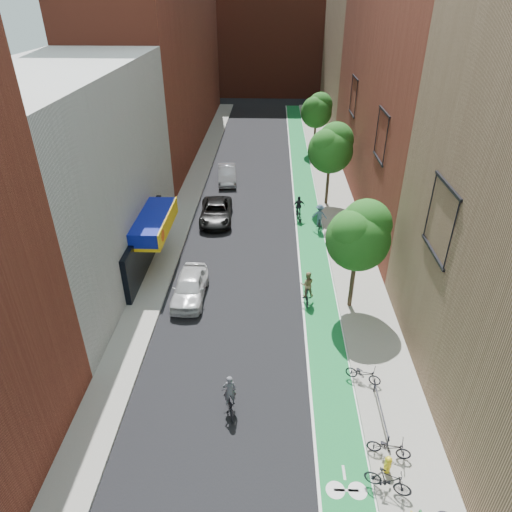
# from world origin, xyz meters

# --- Properties ---
(ground) EXTENTS (160.00, 160.00, 0.00)m
(ground) POSITION_xyz_m (0.00, 0.00, 0.00)
(ground) COLOR black
(ground) RESTS_ON ground
(bike_lane) EXTENTS (2.00, 68.00, 0.01)m
(bike_lane) POSITION_xyz_m (4.00, 26.00, 0.01)
(bike_lane) COLOR #126730
(bike_lane) RESTS_ON ground
(sidewalk_left) EXTENTS (2.00, 68.00, 0.15)m
(sidewalk_left) POSITION_xyz_m (-6.00, 26.00, 0.07)
(sidewalk_left) COLOR gray
(sidewalk_left) RESTS_ON ground
(sidewalk_right) EXTENTS (3.00, 68.00, 0.15)m
(sidewalk_right) POSITION_xyz_m (6.50, 26.00, 0.07)
(sidewalk_right) COLOR gray
(sidewalk_right) RESTS_ON ground
(building_left_white) EXTENTS (8.00, 20.00, 12.00)m
(building_left_white) POSITION_xyz_m (-11.00, 14.00, 6.00)
(building_left_white) COLOR silver
(building_left_white) RESTS_ON ground
(building_left_far_red) EXTENTS (8.00, 36.00, 22.00)m
(building_left_far_red) POSITION_xyz_m (-11.00, 42.00, 11.00)
(building_left_far_red) COLOR maroon
(building_left_far_red) RESTS_ON ground
(building_right_mid_red) EXTENTS (8.00, 28.00, 22.00)m
(building_right_mid_red) POSITION_xyz_m (12.00, 26.00, 11.00)
(building_right_mid_red) COLOR maroon
(building_right_mid_red) RESTS_ON ground
(building_right_far_tan) EXTENTS (8.00, 20.00, 18.00)m
(building_right_far_tan) POSITION_xyz_m (12.00, 50.00, 9.00)
(building_right_far_tan) COLOR #8C6B4C
(building_right_far_tan) RESTS_ON ground
(building_far_closure) EXTENTS (30.00, 14.00, 20.00)m
(building_far_closure) POSITION_xyz_m (0.00, 72.00, 10.00)
(building_far_closure) COLOR maroon
(building_far_closure) RESTS_ON ground
(tree_near) EXTENTS (3.40, 3.36, 6.42)m
(tree_near) POSITION_xyz_m (5.65, 10.02, 4.66)
(tree_near) COLOR #332619
(tree_near) RESTS_ON ground
(tree_mid) EXTENTS (3.55, 3.53, 6.74)m
(tree_mid) POSITION_xyz_m (5.65, 24.02, 4.89)
(tree_mid) COLOR #332619
(tree_mid) RESTS_ON ground
(tree_far) EXTENTS (3.30, 3.25, 6.21)m
(tree_far) POSITION_xyz_m (5.65, 38.02, 4.50)
(tree_far) COLOR #332619
(tree_far) RESTS_ON ground
(parked_car_white) EXTENTS (1.80, 4.43, 1.51)m
(parked_car_white) POSITION_xyz_m (-3.52, 10.59, 0.75)
(parked_car_white) COLOR silver
(parked_car_white) RESTS_ON ground
(parked_car_black) EXTENTS (2.67, 5.27, 1.43)m
(parked_car_black) POSITION_xyz_m (-3.15, 20.75, 0.71)
(parked_car_black) COLOR black
(parked_car_black) RESTS_ON ground
(parked_car_silver) EXTENTS (2.04, 4.66, 1.49)m
(parked_car_silver) POSITION_xyz_m (-3.04, 28.81, 0.74)
(parked_car_silver) COLOR gray
(parked_car_silver) RESTS_ON ground
(cyclist_lead) EXTENTS (0.89, 1.71, 1.91)m
(cyclist_lead) POSITION_xyz_m (-0.51, 2.47, 0.63)
(cyclist_lead) COLOR black
(cyclist_lead) RESTS_ON ground
(cyclist_lane_near) EXTENTS (0.79, 1.81, 1.94)m
(cyclist_lane_near) POSITION_xyz_m (3.20, 10.44, 0.80)
(cyclist_lane_near) COLOR black
(cyclist_lane_near) RESTS_ON ground
(cyclist_lane_mid) EXTENTS (0.98, 1.78, 1.93)m
(cyclist_lane_mid) POSITION_xyz_m (3.20, 21.11, 0.71)
(cyclist_lane_mid) COLOR black
(cyclist_lane_mid) RESTS_ON ground
(cyclist_lane_far) EXTENTS (1.13, 1.65, 2.00)m
(cyclist_lane_far) POSITION_xyz_m (4.65, 19.50, 0.90)
(cyclist_lane_far) COLOR black
(cyclist_lane_far) RESTS_ON ground
(parked_bike_near) EXTENTS (1.72, 1.20, 0.86)m
(parked_bike_near) POSITION_xyz_m (5.40, 4.25, 0.58)
(parked_bike_near) COLOR black
(parked_bike_near) RESTS_ON sidewalk_right
(parked_bike_mid) EXTENTS (1.74, 1.09, 1.01)m
(parked_bike_mid) POSITION_xyz_m (5.40, -0.99, 0.66)
(parked_bike_mid) COLOR black
(parked_bike_mid) RESTS_ON sidewalk_right
(parked_bike_far) EXTENTS (1.75, 0.99, 0.87)m
(parked_bike_far) POSITION_xyz_m (5.75, 0.43, 0.59)
(parked_bike_far) COLOR black
(parked_bike_far) RESTS_ON sidewalk_right
(fire_hydrant) EXTENTS (0.27, 0.27, 0.76)m
(fire_hydrant) POSITION_xyz_m (5.56, -0.25, 0.56)
(fire_hydrant) COLOR yellow
(fire_hydrant) RESTS_ON sidewalk_right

